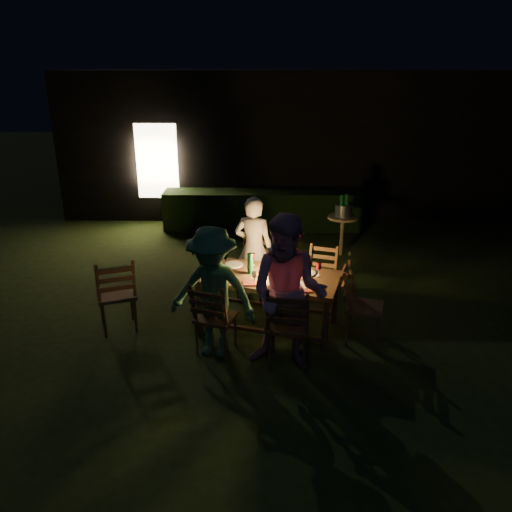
{
  "coord_description": "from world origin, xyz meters",
  "views": [
    {
      "loc": [
        -0.47,
        -6.6,
        3.3
      ],
      "look_at": [
        -0.57,
        -0.41,
        0.93
      ],
      "focal_mm": 35.0,
      "sensor_mm": 36.0,
      "label": 1
    }
  ],
  "objects_px": {
    "dining_table": "(268,281)",
    "bottle_bucket_a": "(341,208)",
    "chair_far_left": "(253,281)",
    "person_house_side": "(254,249)",
    "chair_spare": "(118,306)",
    "bottle_bucket_b": "(346,207)",
    "lantern": "(273,263)",
    "side_table": "(343,221)",
    "bottle_table": "(250,264)",
    "chair_far_right": "(319,290)",
    "chair_near_right": "(288,339)",
    "ice_bucket": "(343,210)",
    "chair_near_left": "(216,329)",
    "person_opp_right": "(288,294)",
    "person_opp_left": "(213,293)",
    "chair_end": "(362,318)"
  },
  "relations": [
    {
      "from": "chair_near_right",
      "to": "bottle_bucket_b",
      "type": "xyz_separation_m",
      "value": [
        1.19,
        3.66,
        0.59
      ]
    },
    {
      "from": "chair_spare",
      "to": "bottle_bucket_b",
      "type": "distance_m",
      "value": 4.49
    },
    {
      "from": "person_opp_right",
      "to": "side_table",
      "type": "height_order",
      "value": "person_opp_right"
    },
    {
      "from": "chair_near_left",
      "to": "side_table",
      "type": "xyz_separation_m",
      "value": [
        2.01,
        3.37,
        0.36
      ]
    },
    {
      "from": "chair_far_right",
      "to": "side_table",
      "type": "xyz_separation_m",
      "value": [
        0.63,
        2.16,
        0.38
      ]
    },
    {
      "from": "dining_table",
      "to": "person_house_side",
      "type": "distance_m",
      "value": 0.94
    },
    {
      "from": "chair_far_left",
      "to": "bottle_table",
      "type": "bearing_deg",
      "value": 105.12
    },
    {
      "from": "ice_bucket",
      "to": "bottle_bucket_b",
      "type": "bearing_deg",
      "value": 38.66
    },
    {
      "from": "person_opp_right",
      "to": "ice_bucket",
      "type": "relative_size",
      "value": 6.12
    },
    {
      "from": "chair_near_right",
      "to": "chair_spare",
      "type": "height_order",
      "value": "chair_spare"
    },
    {
      "from": "dining_table",
      "to": "side_table",
      "type": "xyz_separation_m",
      "value": [
        1.37,
        2.75,
        -0.02
      ]
    },
    {
      "from": "chair_end",
      "to": "person_opp_right",
      "type": "xyz_separation_m",
      "value": [
        -0.97,
        -0.58,
        0.61
      ]
    },
    {
      "from": "chair_far_left",
      "to": "bottle_bucket_b",
      "type": "height_order",
      "value": "bottle_bucket_b"
    },
    {
      "from": "chair_spare",
      "to": "side_table",
      "type": "distance_m",
      "value": 4.4
    },
    {
      "from": "side_table",
      "to": "chair_end",
      "type": "bearing_deg",
      "value": -93.44
    },
    {
      "from": "chair_near_left",
      "to": "bottle_bucket_b",
      "type": "xyz_separation_m",
      "value": [
        2.06,
        3.41,
        0.61
      ]
    },
    {
      "from": "lantern",
      "to": "side_table",
      "type": "bearing_deg",
      "value": 64.31
    },
    {
      "from": "chair_far_left",
      "to": "person_house_side",
      "type": "distance_m",
      "value": 0.51
    },
    {
      "from": "person_house_side",
      "to": "dining_table",
      "type": "bearing_deg",
      "value": 118.76
    },
    {
      "from": "person_opp_right",
      "to": "person_opp_left",
      "type": "height_order",
      "value": "person_opp_right"
    },
    {
      "from": "chair_near_right",
      "to": "bottle_table",
      "type": "distance_m",
      "value": 1.19
    },
    {
      "from": "bottle_bucket_b",
      "to": "chair_far_right",
      "type": "bearing_deg",
      "value": -107.16
    },
    {
      "from": "person_opp_left",
      "to": "bottle_bucket_a",
      "type": "relative_size",
      "value": 5.06
    },
    {
      "from": "chair_near_right",
      "to": "bottle_bucket_b",
      "type": "distance_m",
      "value": 3.89
    },
    {
      "from": "dining_table",
      "to": "bottle_bucket_a",
      "type": "bearing_deg",
      "value": 79.81
    },
    {
      "from": "person_opp_right",
      "to": "person_opp_left",
      "type": "xyz_separation_m",
      "value": [
        -0.87,
        0.24,
        -0.11
      ]
    },
    {
      "from": "chair_near_left",
      "to": "chair_end",
      "type": "xyz_separation_m",
      "value": [
        1.83,
        0.29,
        0.01
      ]
    },
    {
      "from": "person_house_side",
      "to": "chair_far_right",
      "type": "bearing_deg",
      "value": 177.1
    },
    {
      "from": "person_opp_right",
      "to": "bottle_bucket_a",
      "type": "distance_m",
      "value": 3.79
    },
    {
      "from": "person_opp_left",
      "to": "chair_near_left",
      "type": "bearing_deg",
      "value": 91.16
    },
    {
      "from": "chair_far_left",
      "to": "person_house_side",
      "type": "xyz_separation_m",
      "value": [
        0.01,
        0.05,
        0.5
      ]
    },
    {
      "from": "dining_table",
      "to": "chair_spare",
      "type": "relative_size",
      "value": 1.82
    },
    {
      "from": "chair_far_right",
      "to": "bottle_bucket_b",
      "type": "bearing_deg",
      "value": -88.71
    },
    {
      "from": "person_house_side",
      "to": "person_opp_right",
      "type": "xyz_separation_m",
      "value": [
        0.42,
        -1.82,
        0.13
      ]
    },
    {
      "from": "bottle_table",
      "to": "bottle_bucket_b",
      "type": "xyz_separation_m",
      "value": [
        1.66,
        2.72,
        0.02
      ]
    },
    {
      "from": "person_opp_left",
      "to": "lantern",
      "type": "xyz_separation_m",
      "value": [
        0.72,
        0.7,
        0.1
      ]
    },
    {
      "from": "person_opp_left",
      "to": "lantern",
      "type": "height_order",
      "value": "person_opp_left"
    },
    {
      "from": "chair_far_left",
      "to": "chair_end",
      "type": "xyz_separation_m",
      "value": [
        1.41,
        -1.2,
        0.03
      ]
    },
    {
      "from": "chair_near_left",
      "to": "dining_table",
      "type": "bearing_deg",
      "value": 62.45
    },
    {
      "from": "chair_near_left",
      "to": "bottle_table",
      "type": "xyz_separation_m",
      "value": [
        0.4,
        0.69,
        0.59
      ]
    },
    {
      "from": "person_opp_left",
      "to": "bottle_bucket_a",
      "type": "height_order",
      "value": "person_opp_left"
    },
    {
      "from": "person_house_side",
      "to": "ice_bucket",
      "type": "relative_size",
      "value": 5.24
    },
    {
      "from": "bottle_bucket_a",
      "to": "dining_table",
      "type": "bearing_deg",
      "value": -115.93
    },
    {
      "from": "chair_near_right",
      "to": "side_table",
      "type": "relative_size",
      "value": 1.43
    },
    {
      "from": "chair_spare",
      "to": "bottle_table",
      "type": "relative_size",
      "value": 3.88
    },
    {
      "from": "dining_table",
      "to": "person_opp_left",
      "type": "xyz_separation_m",
      "value": [
        -0.66,
        -0.67,
        0.13
      ]
    },
    {
      "from": "chair_end",
      "to": "ice_bucket",
      "type": "distance_m",
      "value": 3.14
    },
    {
      "from": "person_opp_left",
      "to": "bottle_bucket_b",
      "type": "height_order",
      "value": "person_opp_left"
    },
    {
      "from": "lantern",
      "to": "bottle_table",
      "type": "distance_m",
      "value": 0.3
    },
    {
      "from": "side_table",
      "to": "ice_bucket",
      "type": "bearing_deg",
      "value": -104.04
    }
  ]
}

